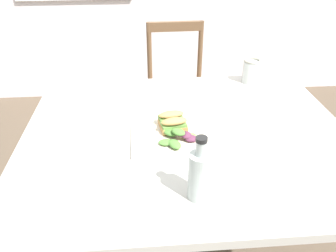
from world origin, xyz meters
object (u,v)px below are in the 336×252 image
(chair_wooden_far, at_px, (177,91))
(plate_lunch, at_px, (169,135))
(dining_table, at_px, (186,157))
(sandwich_half_front, at_px, (174,125))
(mason_jar_iced_tea, at_px, (251,72))
(sandwich_half_back, at_px, (171,118))
(bottle_cold_brew, at_px, (199,177))
(fork_on_napkin, at_px, (96,139))

(chair_wooden_far, height_order, plate_lunch, chair_wooden_far)
(dining_table, distance_m, sandwich_half_front, 0.16)
(mason_jar_iced_tea, bearing_deg, sandwich_half_back, -137.38)
(plate_lunch, bearing_deg, dining_table, 18.88)
(plate_lunch, xyz_separation_m, mason_jar_iced_tea, (0.44, 0.46, 0.05))
(dining_table, height_order, plate_lunch, plate_lunch)
(bottle_cold_brew, bearing_deg, sandwich_half_front, 95.95)
(chair_wooden_far, xyz_separation_m, sandwich_half_front, (-0.12, -0.99, 0.33))
(plate_lunch, distance_m, fork_on_napkin, 0.26)
(sandwich_half_back, relative_size, bottle_cold_brew, 0.51)
(bottle_cold_brew, bearing_deg, chair_wooden_far, 86.32)
(dining_table, xyz_separation_m, plate_lunch, (-0.07, -0.02, 0.12))
(bottle_cold_brew, bearing_deg, sandwich_half_back, 96.11)
(bottle_cold_brew, relative_size, mason_jar_iced_tea, 1.72)
(sandwich_half_back, height_order, bottle_cold_brew, bottle_cold_brew)
(plate_lunch, relative_size, sandwich_half_front, 2.65)
(sandwich_half_front, distance_m, bottle_cold_brew, 0.35)
(sandwich_half_front, bearing_deg, sandwich_half_back, 97.16)
(bottle_cold_brew, bearing_deg, dining_table, 87.85)
(dining_table, xyz_separation_m, sandwich_half_back, (-0.06, 0.04, 0.15))
(plate_lunch, bearing_deg, mason_jar_iced_tea, 46.32)
(chair_wooden_far, bearing_deg, dining_table, -94.23)
(chair_wooden_far, distance_m, bottle_cold_brew, 1.38)
(sandwich_half_front, bearing_deg, plate_lunch, -143.30)
(sandwich_half_front, bearing_deg, fork_on_napkin, -176.50)
(sandwich_half_back, distance_m, fork_on_napkin, 0.29)
(bottle_cold_brew, height_order, mason_jar_iced_tea, bottle_cold_brew)
(sandwich_half_front, distance_m, sandwich_half_back, 0.05)
(dining_table, bearing_deg, chair_wooden_far, 85.77)
(chair_wooden_far, distance_m, plate_lunch, 1.06)
(chair_wooden_far, bearing_deg, sandwich_half_front, -97.00)
(bottle_cold_brew, xyz_separation_m, mason_jar_iced_tea, (0.38, 0.79, -0.02))
(sandwich_half_back, relative_size, fork_on_napkin, 0.55)
(chair_wooden_far, distance_m, mason_jar_iced_tea, 0.71)
(fork_on_napkin, bearing_deg, dining_table, 4.41)
(plate_lunch, bearing_deg, fork_on_napkin, -179.57)
(fork_on_napkin, distance_m, mason_jar_iced_tea, 0.84)
(sandwich_half_front, bearing_deg, chair_wooden_far, 83.00)
(dining_table, height_order, mason_jar_iced_tea, mason_jar_iced_tea)
(plate_lunch, xyz_separation_m, sandwich_half_back, (0.01, 0.07, 0.03))
(dining_table, bearing_deg, sandwich_half_back, 141.01)
(dining_table, relative_size, sandwich_half_front, 11.83)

